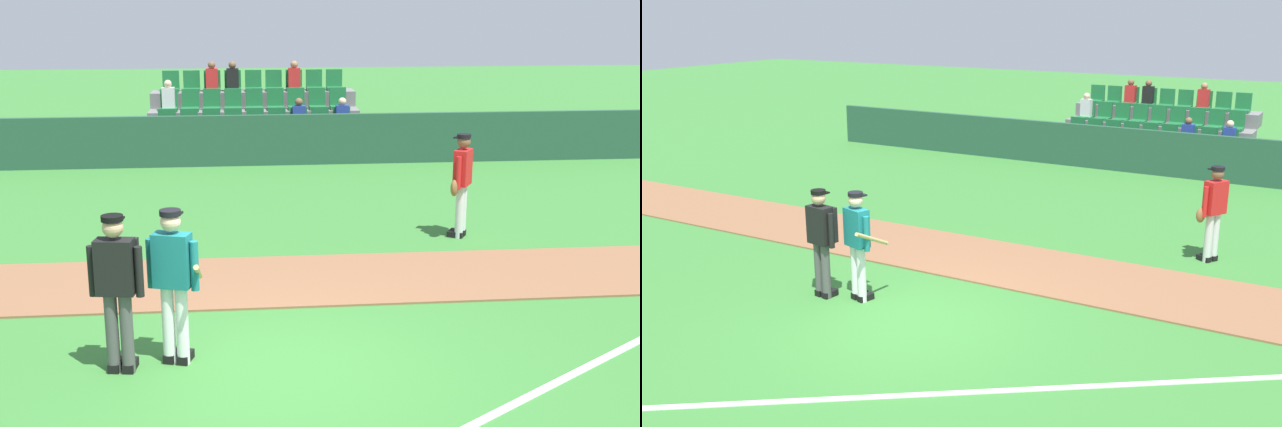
% 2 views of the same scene
% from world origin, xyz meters
% --- Properties ---
extents(ground_plane, '(80.00, 80.00, 0.00)m').
position_xyz_m(ground_plane, '(0.00, 0.00, 0.00)').
color(ground_plane, '#387A33').
extents(infield_dirt_path, '(28.00, 2.18, 0.03)m').
position_xyz_m(infield_dirt_path, '(0.00, 2.93, 0.01)').
color(infield_dirt_path, brown).
rests_on(infield_dirt_path, ground).
extents(foul_line_chalk, '(9.89, 6.96, 0.01)m').
position_xyz_m(foul_line_chalk, '(3.00, -0.50, 0.01)').
color(foul_line_chalk, white).
rests_on(foul_line_chalk, ground).
extents(dugout_fence, '(20.00, 0.16, 1.22)m').
position_xyz_m(dugout_fence, '(0.00, 11.43, 0.61)').
color(dugout_fence, '#234C38').
rests_on(dugout_fence, ground).
extents(stadium_bleachers, '(5.55, 2.95, 2.30)m').
position_xyz_m(stadium_bleachers, '(0.00, 13.30, 0.63)').
color(stadium_bleachers, slate).
rests_on(stadium_bleachers, ground).
extents(batter_teal_jersey, '(0.59, 0.80, 1.76)m').
position_xyz_m(batter_teal_jersey, '(-1.14, 0.31, 0.97)').
color(batter_teal_jersey, white).
rests_on(batter_teal_jersey, ground).
extents(umpire_home_plate, '(0.59, 0.34, 1.76)m').
position_xyz_m(umpire_home_plate, '(-1.72, 0.16, 1.00)').
color(umpire_home_plate, '#4C4C4C').
rests_on(umpire_home_plate, ground).
extents(runner_red_jersey, '(0.48, 0.58, 1.76)m').
position_xyz_m(runner_red_jersey, '(3.28, 4.90, 0.96)').
color(runner_red_jersey, silver).
rests_on(runner_red_jersey, ground).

